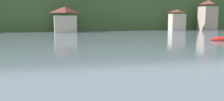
{
  "coord_description": "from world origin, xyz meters",
  "views": [
    {
      "loc": [
        -6.54,
        18.71,
        4.53
      ],
      "look_at": [
        0.0,
        42.95,
        1.25
      ],
      "focal_mm": 40.48,
      "sensor_mm": 36.0,
      "label": 1
    }
  ],
  "objects_px": {
    "shore_building_westcentral": "(65,20)",
    "sailboat_far_0": "(224,39)",
    "shore_building_central": "(177,20)",
    "shore_building_eastcentral": "(208,16)"
  },
  "relations": [
    {
      "from": "shore_building_central",
      "to": "shore_building_eastcentral",
      "type": "height_order",
      "value": "shore_building_eastcentral"
    },
    {
      "from": "shore_building_westcentral",
      "to": "shore_building_central",
      "type": "height_order",
      "value": "shore_building_westcentral"
    },
    {
      "from": "shore_building_central",
      "to": "sailboat_far_0",
      "type": "relative_size",
      "value": 1.0
    },
    {
      "from": "shore_building_westcentral",
      "to": "sailboat_far_0",
      "type": "xyz_separation_m",
      "value": [
        27.72,
        -39.08,
        -3.61
      ]
    },
    {
      "from": "shore_building_westcentral",
      "to": "shore_building_eastcentral",
      "type": "xyz_separation_m",
      "value": [
        51.53,
        -0.45,
        1.4
      ]
    },
    {
      "from": "shore_building_westcentral",
      "to": "sailboat_far_0",
      "type": "bearing_deg",
      "value": -54.65
    },
    {
      "from": "shore_building_westcentral",
      "to": "shore_building_central",
      "type": "relative_size",
      "value": 1.07
    },
    {
      "from": "shore_building_central",
      "to": "shore_building_eastcentral",
      "type": "relative_size",
      "value": 0.68
    },
    {
      "from": "shore_building_eastcentral",
      "to": "sailboat_far_0",
      "type": "xyz_separation_m",
      "value": [
        -23.81,
        -38.63,
        -5.01
      ]
    },
    {
      "from": "shore_building_eastcentral",
      "to": "shore_building_central",
      "type": "bearing_deg",
      "value": -176.66
    }
  ]
}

